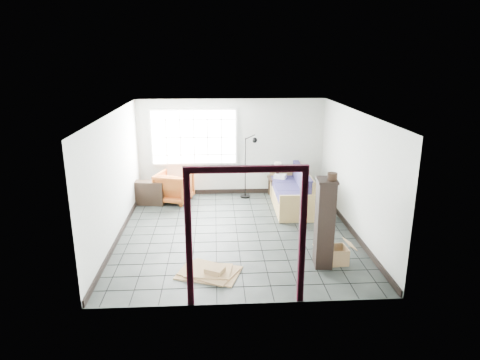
{
  "coord_description": "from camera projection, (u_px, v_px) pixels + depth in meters",
  "views": [
    {
      "loc": [
        -0.43,
        -8.55,
        3.72
      ],
      "look_at": [
        0.09,
        0.3,
        1.1
      ],
      "focal_mm": 32.0,
      "sensor_mm": 36.0,
      "label": 1
    }
  ],
  "objects": [
    {
      "name": "side_table",
      "position": [
        278.0,
        181.0,
        11.51
      ],
      "size": [
        0.53,
        0.53,
        0.54
      ],
      "rotation": [
        0.0,
        0.0,
        0.08
      ],
      "color": "black",
      "rests_on": "ground"
    },
    {
      "name": "projector",
      "position": [
        280.0,
        176.0,
        11.4
      ],
      "size": [
        0.38,
        0.34,
        0.11
      ],
      "rotation": [
        0.0,
        0.0,
        -0.41
      ],
      "color": "silver",
      "rests_on": "side_table"
    },
    {
      "name": "tall_shelf",
      "position": [
        325.0,
        222.0,
        7.62
      ],
      "size": [
        0.38,
        0.47,
        1.64
      ],
      "rotation": [
        0.0,
        0.0,
        -0.08
      ],
      "color": "black",
      "rests_on": "ground"
    },
    {
      "name": "table_lamp",
      "position": [
        278.0,
        167.0,
        11.43
      ],
      "size": [
        0.3,
        0.3,
        0.41
      ],
      "rotation": [
        0.0,
        0.0,
        0.13
      ],
      "color": "black",
      "rests_on": "side_table"
    },
    {
      "name": "floor_lamp",
      "position": [
        250.0,
        164.0,
        11.26
      ],
      "size": [
        0.46,
        0.37,
        1.73
      ],
      "rotation": [
        0.0,
        0.0,
        -0.15
      ],
      "color": "black",
      "rests_on": "ground"
    },
    {
      "name": "window_panel",
      "position": [
        194.0,
        137.0,
        11.34
      ],
      "size": [
        2.32,
        0.08,
        1.52
      ],
      "color": "silver",
      "rests_on": "ground"
    },
    {
      "name": "pot",
      "position": [
        332.0,
        177.0,
        7.31
      ],
      "size": [
        0.2,
        0.2,
        0.13
      ],
      "rotation": [
        0.0,
        0.0,
        -0.21
      ],
      "color": "black",
      "rests_on": "tall_shelf"
    },
    {
      "name": "ground",
      "position": [
        237.0,
        233.0,
        9.26
      ],
      "size": [
        5.5,
        5.5,
        0.0
      ],
      "primitive_type": "plane",
      "color": "black",
      "rests_on": "ground"
    },
    {
      "name": "doorway_trim",
      "position": [
        246.0,
        219.0,
        6.29
      ],
      "size": [
        1.8,
        0.08,
        2.2
      ],
      "color": "#330B17",
      "rests_on": "ground"
    },
    {
      "name": "console_shelf",
      "position": [
        149.0,
        193.0,
        10.94
      ],
      "size": [
        0.83,
        0.44,
        0.61
      ],
      "rotation": [
        0.0,
        0.0,
        -0.18
      ],
      "color": "black",
      "rests_on": "ground"
    },
    {
      "name": "room_shell",
      "position": [
        237.0,
        157.0,
        8.82
      ],
      "size": [
        5.02,
        5.52,
        2.61
      ],
      "color": "#B3B9B1",
      "rests_on": "ground"
    },
    {
      "name": "cardboard_pile",
      "position": [
        210.0,
        272.0,
        7.52
      ],
      "size": [
        1.23,
        1.05,
        0.15
      ],
      "rotation": [
        0.0,
        0.0,
        -0.38
      ],
      "color": "#8F6045",
      "rests_on": "ground"
    },
    {
      "name": "armchair",
      "position": [
        174.0,
        186.0,
        11.12
      ],
      "size": [
        1.04,
        1.01,
        0.86
      ],
      "primitive_type": "imported",
      "rotation": [
        0.0,
        0.0,
        2.83
      ],
      "color": "brown",
      "rests_on": "ground"
    },
    {
      "name": "futon_sofa",
      "position": [
        293.0,
        193.0,
        10.75
      ],
      "size": [
        0.87,
        2.2,
        0.97
      ],
      "rotation": [
        0.0,
        0.0,
        -0.02
      ],
      "color": "olive",
      "rests_on": "ground"
    },
    {
      "name": "open_box",
      "position": [
        334.0,
        255.0,
        7.89
      ],
      "size": [
        0.76,
        0.4,
        0.42
      ],
      "rotation": [
        0.0,
        0.0,
        0.06
      ],
      "color": "#8F6045",
      "rests_on": "ground"
    }
  ]
}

